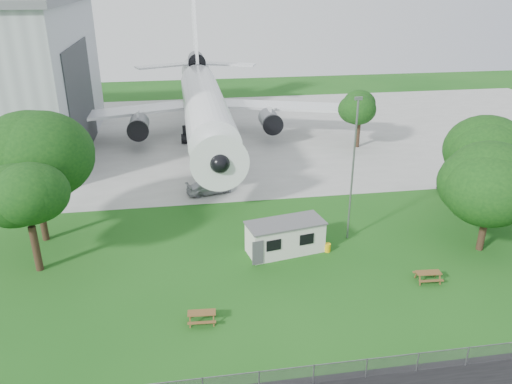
{
  "coord_description": "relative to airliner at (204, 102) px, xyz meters",
  "views": [
    {
      "loc": [
        -5.35,
        -29.65,
        20.48
      ],
      "look_at": [
        0.59,
        8.0,
        4.0
      ],
      "focal_mm": 35.0,
      "sensor_mm": 36.0,
      "label": 1
    }
  ],
  "objects": [
    {
      "name": "concrete_apron",
      "position": [
        2.0,
        2.14,
        -5.25
      ],
      "size": [
        120.0,
        46.0,
        0.03
      ],
      "primitive_type": "cube",
      "color": "#B7B7B2",
      "rests_on": "ground"
    },
    {
      "name": "ground",
      "position": [
        2.0,
        -35.86,
        -5.27
      ],
      "size": [
        160.0,
        160.0,
        0.0
      ],
      "primitive_type": "plane",
      "color": "#28681E"
    },
    {
      "name": "lamp_mast",
      "position": [
        10.2,
        -29.66,
        0.73
      ],
      "size": [
        0.16,
        0.16,
        12.0
      ],
      "primitive_type": "cylinder",
      "color": "slate",
      "rests_on": "ground"
    },
    {
      "name": "tree_east_back",
      "position": [
        24.16,
        -27.05,
        0.56
      ],
      "size": [
        8.24,
        8.24,
        9.96
      ],
      "color": "#382619",
      "rests_on": "ground"
    },
    {
      "name": "tree_west_small",
      "position": [
        -14.53,
        -30.86,
        1.03
      ],
      "size": [
        5.79,
        5.79,
        9.22
      ],
      "color": "#382619",
      "rests_on": "ground"
    },
    {
      "name": "airliner",
      "position": [
        0.0,
        0.0,
        0.0
      ],
      "size": [
        46.36,
        47.73,
        17.69
      ],
      "color": "white",
      "rests_on": "ground"
    },
    {
      "name": "tree_west_big",
      "position": [
        -15.13,
        -25.96,
        1.87
      ],
      "size": [
        9.17,
        9.17,
        11.73
      ],
      "color": "#382619",
      "rests_on": "ground"
    },
    {
      "name": "tree_far_apron",
      "position": [
        19.41,
        -6.03,
        0.03
      ],
      "size": [
        5.31,
        5.31,
        7.98
      ],
      "color": "#382619",
      "rests_on": "ground"
    },
    {
      "name": "picnic_west",
      "position": [
        -2.7,
        -39.09,
        -5.27
      ],
      "size": [
        1.89,
        1.61,
        0.76
      ],
      "primitive_type": null,
      "rotation": [
        0.0,
        0.0,
        -0.06
      ],
      "color": "brown",
      "rests_on": "ground"
    },
    {
      "name": "car_apron_van",
      "position": [
        -0.78,
        -18.32,
        -4.6
      ],
      "size": [
        4.92,
        2.94,
        1.34
      ],
      "primitive_type": "imported",
      "rotation": [
        0.0,
        0.0,
        1.82
      ],
      "color": "#A6A8AD",
      "rests_on": "ground"
    },
    {
      "name": "picnic_east",
      "position": [
        13.87,
        -36.93,
        -5.27
      ],
      "size": [
        1.9,
        1.62,
        0.76
      ],
      "primitive_type": null,
      "rotation": [
        0.0,
        0.0,
        -0.07
      ],
      "color": "brown",
      "rests_on": "ground"
    },
    {
      "name": "car_ne_hatch",
      "position": [
        23.62,
        -23.0,
        -4.62
      ],
      "size": [
        2.41,
        4.06,
        1.3
      ],
      "primitive_type": "imported",
      "rotation": [
        0.0,
        0.0,
        0.25
      ],
      "color": "black",
      "rests_on": "ground"
    },
    {
      "name": "tree_east_front",
      "position": [
        20.25,
        -33.21,
        0.45
      ],
      "size": [
        7.26,
        7.26,
        9.36
      ],
      "color": "#382619",
      "rests_on": "ground"
    },
    {
      "name": "site_cabin",
      "position": [
        4.48,
        -31.03,
        -3.96
      ],
      "size": [
        6.95,
        3.83,
        2.62
      ],
      "color": "silver",
      "rests_on": "ground"
    },
    {
      "name": "car_ne_sedan",
      "position": [
        28.65,
        -22.61,
        -4.6
      ],
      "size": [
        2.27,
        4.25,
        1.33
      ],
      "primitive_type": "imported",
      "rotation": [
        0.0,
        0.0,
        -0.22
      ],
      "color": "black",
      "rests_on": "ground"
    }
  ]
}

